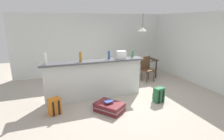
# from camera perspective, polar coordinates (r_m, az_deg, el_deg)

# --- Properties ---
(ground_plane) EXTENTS (13.00, 13.00, 0.05)m
(ground_plane) POSITION_cam_1_polar(r_m,az_deg,el_deg) (5.46, 3.50, -9.26)
(ground_plane) COLOR #ADA393
(wall_back) EXTENTS (6.60, 0.10, 2.50)m
(wall_back) POSITION_cam_1_polar(r_m,az_deg,el_deg) (7.92, -5.19, 7.97)
(wall_back) COLOR silver
(wall_back) RESTS_ON ground_plane
(wall_right) EXTENTS (0.10, 6.00, 2.50)m
(wall_right) POSITION_cam_1_polar(r_m,az_deg,el_deg) (7.07, 26.09, 5.65)
(wall_right) COLOR silver
(wall_right) RESTS_ON ground_plane
(partition_half_wall) EXTENTS (2.80, 0.20, 1.08)m
(partition_half_wall) POSITION_cam_1_polar(r_m,az_deg,el_deg) (5.35, -5.35, -3.27)
(partition_half_wall) COLOR silver
(partition_half_wall) RESTS_ON ground_plane
(bar_countertop) EXTENTS (2.96, 0.40, 0.05)m
(bar_countertop) POSITION_cam_1_polar(r_m,az_deg,el_deg) (5.20, -5.50, 2.67)
(bar_countertop) COLOR #4C4C51
(bar_countertop) RESTS_ON partition_half_wall
(bottle_white) EXTENTS (0.07, 0.07, 0.29)m
(bottle_white) POSITION_cam_1_polar(r_m,az_deg,el_deg) (4.96, -19.93, 3.24)
(bottle_white) COLOR silver
(bottle_white) RESTS_ON bar_countertop
(bottle_amber) EXTENTS (0.07, 0.07, 0.28)m
(bottle_amber) POSITION_cam_1_polar(r_m,az_deg,el_deg) (5.06, -9.74, 4.08)
(bottle_amber) COLOR #9E661E
(bottle_amber) RESTS_ON bar_countertop
(bottle_blue) EXTENTS (0.07, 0.07, 0.24)m
(bottle_blue) POSITION_cam_1_polar(r_m,az_deg,el_deg) (5.34, -0.96, 4.66)
(bottle_blue) COLOR #284C89
(bottle_blue) RESTS_ON bar_countertop
(bottle_green) EXTENTS (0.06, 0.06, 0.21)m
(bottle_green) POSITION_cam_1_polar(r_m,az_deg,el_deg) (5.67, 6.35, 5.03)
(bottle_green) COLOR #2D6B38
(bottle_green) RESTS_ON bar_countertop
(grocery_bag) EXTENTS (0.26, 0.18, 0.22)m
(grocery_bag) POSITION_cam_1_polar(r_m,az_deg,el_deg) (5.47, 2.89, 4.78)
(grocery_bag) COLOR silver
(grocery_bag) RESTS_ON bar_countertop
(dining_table) EXTENTS (1.10, 0.80, 0.74)m
(dining_table) POSITION_cam_1_polar(r_m,az_deg,el_deg) (7.44, 9.01, 2.67)
(dining_table) COLOR #332319
(dining_table) RESTS_ON ground_plane
(dining_chair_near_partition) EXTENTS (0.45, 0.45, 0.93)m
(dining_chair_near_partition) POSITION_cam_1_polar(r_m,az_deg,el_deg) (7.03, 10.74, 0.77)
(dining_chair_near_partition) COLOR #4C331E
(dining_chair_near_partition) RESTS_ON ground_plane
(pendant_lamp) EXTENTS (0.34, 0.34, 0.72)m
(pendant_lamp) POSITION_cam_1_polar(r_m,az_deg,el_deg) (7.38, 9.42, 12.34)
(pendant_lamp) COLOR black
(suitcase_flat_maroon) EXTENTS (0.81, 0.86, 0.22)m
(suitcase_flat_maroon) POSITION_cam_1_polar(r_m,az_deg,el_deg) (4.73, -0.83, -11.41)
(suitcase_flat_maroon) COLOR maroon
(suitcase_flat_maroon) RESTS_ON ground_plane
(backpack_orange) EXTENTS (0.33, 0.31, 0.42)m
(backpack_orange) POSITION_cam_1_polar(r_m,az_deg,el_deg) (4.77, -17.41, -10.74)
(backpack_orange) COLOR orange
(backpack_orange) RESTS_ON ground_plane
(backpack_green) EXTENTS (0.30, 0.28, 0.42)m
(backpack_green) POSITION_cam_1_polar(r_m,az_deg,el_deg) (5.36, 14.24, -7.54)
(backpack_green) COLOR #286B3D
(backpack_green) RESTS_ON ground_plane
(book_stack) EXTENTS (0.27, 0.24, 0.06)m
(book_stack) POSITION_cam_1_polar(r_m,az_deg,el_deg) (4.68, -1.24, -9.80)
(book_stack) COLOR #AD2D2D
(book_stack) RESTS_ON suitcase_flat_maroon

